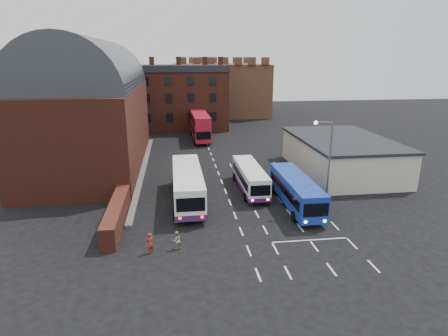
{
  "coord_description": "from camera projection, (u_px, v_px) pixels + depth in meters",
  "views": [
    {
      "loc": [
        -4.98,
        -28.09,
        13.62
      ],
      "look_at": [
        0.0,
        10.0,
        2.2
      ],
      "focal_mm": 30.0,
      "sensor_mm": 36.0,
      "label": 1
    }
  ],
  "objects": [
    {
      "name": "ground",
      "position": [
        240.0,
        227.0,
        31.2
      ],
      "size": [
        180.0,
        180.0,
        0.0
      ],
      "primitive_type": "plane",
      "color": "black"
    },
    {
      "name": "railway_station",
      "position": [
        91.0,
        107.0,
        47.06
      ],
      "size": [
        12.0,
        28.0,
        16.0
      ],
      "color": "#602B1E",
      "rests_on": "ground"
    },
    {
      "name": "bus_white_inbound",
      "position": [
        250.0,
        176.0,
        39.47
      ],
      "size": [
        2.48,
        9.59,
        2.61
      ],
      "rotation": [
        0.0,
        0.0,
        3.15
      ],
      "color": "white",
      "rests_on": "ground"
    },
    {
      "name": "bus_red_double",
      "position": [
        200.0,
        126.0,
        63.52
      ],
      "size": [
        3.05,
        11.32,
        4.5
      ],
      "rotation": [
        0.0,
        0.0,
        3.17
      ],
      "color": "red",
      "rests_on": "ground"
    },
    {
      "name": "pedestrian_red",
      "position": [
        150.0,
        243.0,
        26.83
      ],
      "size": [
        0.69,
        0.64,
        1.58
      ],
      "primitive_type": "imported",
      "rotation": [
        0.0,
        0.0,
        3.76
      ],
      "color": "#9D2E21",
      "rests_on": "ground"
    },
    {
      "name": "bus_blue",
      "position": [
        296.0,
        190.0,
        35.07
      ],
      "size": [
        2.68,
        10.46,
        2.85
      ],
      "rotation": [
        0.0,
        0.0,
        3.14
      ],
      "color": "#1535A5",
      "rests_on": "ground"
    },
    {
      "name": "street_lamp",
      "position": [
        326.0,
        157.0,
        33.48
      ],
      "size": [
        1.63,
        0.67,
        8.27
      ],
      "rotation": [
        0.0,
        0.0,
        -0.29
      ],
      "color": "slate",
      "rests_on": "ground"
    },
    {
      "name": "forecourt_wall",
      "position": [
        117.0,
        214.0,
        31.58
      ],
      "size": [
        1.2,
        10.0,
        1.8
      ],
      "primitive_type": "cube",
      "color": "#602B1E",
      "rests_on": "ground"
    },
    {
      "name": "castle_keep",
      "position": [
        219.0,
        89.0,
        92.97
      ],
      "size": [
        22.0,
        22.0,
        12.0
      ],
      "primitive_type": "cube",
      "color": "brown",
      "rests_on": "ground"
    },
    {
      "name": "pedestrian_beige",
      "position": [
        177.0,
        240.0,
        27.48
      ],
      "size": [
        0.85,
        0.78,
        1.4
      ],
      "primitive_type": "imported",
      "rotation": [
        0.0,
        0.0,
        3.62
      ],
      "color": "tan",
      "rests_on": "ground"
    },
    {
      "name": "brick_terrace",
      "position": [
        169.0,
        101.0,
        72.61
      ],
      "size": [
        22.0,
        10.0,
        11.0
      ],
      "primitive_type": "cube",
      "color": "brown",
      "rests_on": "ground"
    },
    {
      "name": "cream_building",
      "position": [
        341.0,
        155.0,
        45.76
      ],
      "size": [
        10.4,
        16.4,
        4.25
      ],
      "color": "beige",
      "rests_on": "ground"
    },
    {
      "name": "bus_white_outbound",
      "position": [
        188.0,
        183.0,
        36.18
      ],
      "size": [
        3.06,
        11.86,
        3.23
      ],
      "rotation": [
        0.0,
        0.0,
        0.01
      ],
      "color": "white",
      "rests_on": "ground"
    }
  ]
}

